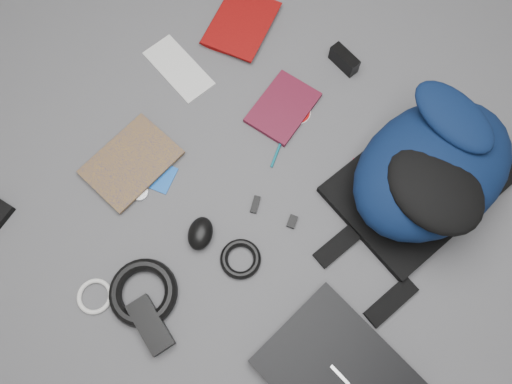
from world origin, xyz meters
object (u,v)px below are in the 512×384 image
Objects in this scene: compact_camera at (344,60)px; mouse at (200,233)px; textbook_red at (216,14)px; laptop at (339,375)px; backpack at (433,168)px; dvd_case at (283,108)px; comic_book at (110,143)px; power_brick at (151,325)px.

compact_camera is 0.66m from mouse.
laptop is at bearing -48.76° from textbook_red.
textbook_red is at bearing -154.51° from compact_camera.
compact_camera is (-0.37, 0.20, -0.08)m from backpack.
textbook_red is at bearing 156.72° from dvd_case.
compact_camera reaches higher than dvd_case.
backpack is 5.43× the size of compact_camera.
backpack is 2.10× the size of comic_book.
power_brick reaches higher than dvd_case.
compact_camera reaches higher than laptop.
textbook_red is at bearing 153.32° from laptop.
mouse is at bearing -115.12° from backpack.
textbook_red is (-0.78, 0.13, -0.09)m from backpack.
textbook_red is 1.65× the size of power_brick.
dvd_case is (-0.51, 0.53, -0.01)m from laptop.
mouse is at bearing -77.98° from compact_camera.
power_brick is at bearing -148.00° from laptop.
backpack is 0.43m from compact_camera.
dvd_case is (-0.44, -0.02, -0.10)m from backpack.
backpack is 0.45m from dvd_case.
compact_camera is 0.92m from power_brick.
comic_book is 1.23× the size of dvd_case.
mouse reaches higher than laptop.
power_brick is at bearing -101.04° from backpack.
textbook_red is 0.42m from compact_camera.
laptop is at bearing -2.51° from comic_book.
comic_book is at bearing -99.48° from textbook_red.
comic_book is at bearing 163.52° from power_brick.
comic_book is 2.59× the size of compact_camera.
textbook_red is 1.17× the size of dvd_case.
textbook_red is 0.38m from dvd_case.
mouse is at bearing -179.13° from laptop.
laptop is (0.07, -0.55, -0.09)m from backpack.
backpack is 0.81m from power_brick.
dvd_case is 0.44m from mouse.
backpack reaches higher than power_brick.
power_brick is (-0.44, -0.16, -0.00)m from laptop.
laptop is at bearing -44.39° from compact_camera.
dvd_case is 0.70m from power_brick.
comic_book is (0.01, -0.52, -0.00)m from textbook_red.
backpack reaches higher than textbook_red.
mouse reaches higher than dvd_case.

